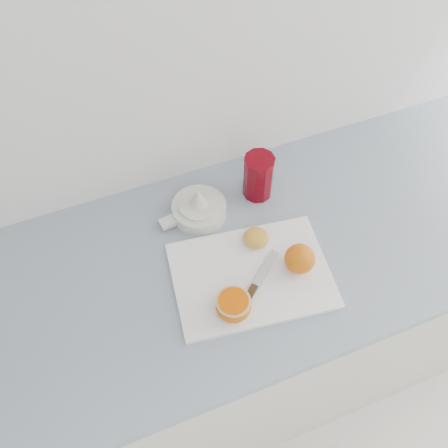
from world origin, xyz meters
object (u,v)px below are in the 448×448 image
(citrus_juicer, at_px, (198,208))
(counter, at_px, (239,326))
(cutting_board, at_px, (251,275))
(half_orange, at_px, (233,306))
(red_tumbler, at_px, (258,178))

(citrus_juicer, bearing_deg, counter, -67.78)
(counter, distance_m, cutting_board, 0.46)
(cutting_board, bearing_deg, half_orange, -136.90)
(cutting_board, bearing_deg, counter, 82.14)
(red_tumbler, bearing_deg, counter, -124.07)
(half_orange, bearing_deg, cutting_board, 43.10)
(cutting_board, xyz_separation_m, half_orange, (-0.08, -0.07, 0.03))
(half_orange, bearing_deg, red_tumbler, 57.28)
(cutting_board, height_order, red_tumbler, red_tumbler)
(citrus_juicer, distance_m, red_tumbler, 0.18)
(red_tumbler, bearing_deg, citrus_juicer, -176.57)
(cutting_board, xyz_separation_m, citrus_juicer, (-0.05, 0.22, 0.02))
(cutting_board, relative_size, half_orange, 4.60)
(counter, xyz_separation_m, half_orange, (-0.09, -0.14, 0.48))
(counter, distance_m, half_orange, 0.51)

